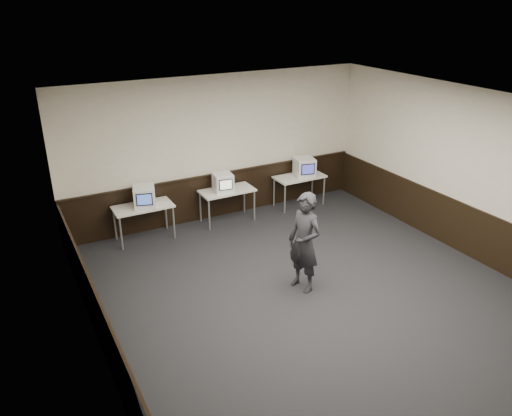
{
  "coord_description": "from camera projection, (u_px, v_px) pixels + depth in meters",
  "views": [
    {
      "loc": [
        -4.28,
        -5.73,
        4.76
      ],
      "look_at": [
        -0.35,
        1.6,
        1.15
      ],
      "focal_mm": 35.0,
      "sensor_mm": 36.0,
      "label": 1
    }
  ],
  "objects": [
    {
      "name": "wainscot_right",
      "position": [
        468.0,
        230.0,
        9.69
      ],
      "size": [
        0.04,
        7.98,
        1.0
      ],
      "primitive_type": "cube",
      "color": "black",
      "rests_on": "right_wall"
    },
    {
      "name": "emac_left",
      "position": [
        144.0,
        196.0,
        10.07
      ],
      "size": [
        0.53,
        0.55,
        0.43
      ],
      "rotation": [
        0.0,
        0.0,
        -0.27
      ],
      "color": "white",
      "rests_on": "desk_left"
    },
    {
      "name": "wainscot_back",
      "position": [
        220.0,
        195.0,
        11.4
      ],
      "size": [
        6.98,
        0.04,
        1.0
      ],
      "primitive_type": "cube",
      "color": "black",
      "rests_on": "back_wall"
    },
    {
      "name": "wainscot_left",
      "position": [
        106.0,
        338.0,
        6.68
      ],
      "size": [
        0.04,
        7.98,
        1.0
      ],
      "primitive_type": "cube",
      "color": "black",
      "rests_on": "left_wall"
    },
    {
      "name": "desk_center",
      "position": [
        227.0,
        193.0,
        11.02
      ],
      "size": [
        1.2,
        0.6,
        0.75
      ],
      "color": "silver",
      "rests_on": "ground"
    },
    {
      "name": "right_wall",
      "position": [
        479.0,
        177.0,
        9.26
      ],
      "size": [
        0.0,
        8.0,
        8.0
      ],
      "primitive_type": "plane",
      "rotation": [
        1.57,
        0.0,
        -1.57
      ],
      "color": "beige",
      "rests_on": "ground"
    },
    {
      "name": "left_wall",
      "position": [
        94.0,
        267.0,
        6.23
      ],
      "size": [
        0.0,
        8.0,
        8.0
      ],
      "primitive_type": "plane",
      "rotation": [
        1.57,
        0.0,
        1.57
      ],
      "color": "beige",
      "rests_on": "ground"
    },
    {
      "name": "person",
      "position": [
        304.0,
        243.0,
        8.4
      ],
      "size": [
        0.57,
        0.73,
        1.76
      ],
      "primitive_type": "imported",
      "rotation": [
        0.0,
        0.0,
        -1.31
      ],
      "color": "black",
      "rests_on": "ground"
    },
    {
      "name": "desk_left",
      "position": [
        143.0,
        209.0,
        10.2
      ],
      "size": [
        1.2,
        0.6,
        0.75
      ],
      "color": "silver",
      "rests_on": "ground"
    },
    {
      "name": "desk_right",
      "position": [
        299.0,
        179.0,
        11.85
      ],
      "size": [
        1.2,
        0.6,
        0.75
      ],
      "color": "silver",
      "rests_on": "ground"
    },
    {
      "name": "wainscot_rail",
      "position": [
        220.0,
        173.0,
        11.18
      ],
      "size": [
        6.98,
        0.06,
        0.04
      ],
      "primitive_type": "cube",
      "color": "black",
      "rests_on": "wainscot_back"
    },
    {
      "name": "ceiling",
      "position": [
        330.0,
        111.0,
        7.11
      ],
      "size": [
        8.0,
        8.0,
        0.0
      ],
      "primitive_type": "plane",
      "rotation": [
        3.14,
        0.0,
        0.0
      ],
      "color": "white",
      "rests_on": "back_wall"
    },
    {
      "name": "floor",
      "position": [
        319.0,
        300.0,
        8.38
      ],
      "size": [
        8.0,
        8.0,
        0.0
      ],
      "primitive_type": "plane",
      "color": "black",
      "rests_on": "ground"
    },
    {
      "name": "emac_right",
      "position": [
        304.0,
        167.0,
        11.74
      ],
      "size": [
        0.54,
        0.55,
        0.44
      ],
      "rotation": [
        0.0,
        0.0,
        -0.23
      ],
      "color": "white",
      "rests_on": "desk_right"
    },
    {
      "name": "emac_center",
      "position": [
        223.0,
        182.0,
        10.86
      ],
      "size": [
        0.46,
        0.48,
        0.4
      ],
      "rotation": [
        0.0,
        0.0,
        -0.14
      ],
      "color": "white",
      "rests_on": "desk_center"
    },
    {
      "name": "back_wall",
      "position": [
        218.0,
        148.0,
        10.98
      ],
      "size": [
        7.0,
        0.0,
        7.0
      ],
      "primitive_type": "plane",
      "rotation": [
        1.57,
        0.0,
        0.0
      ],
      "color": "beige",
      "rests_on": "ground"
    }
  ]
}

